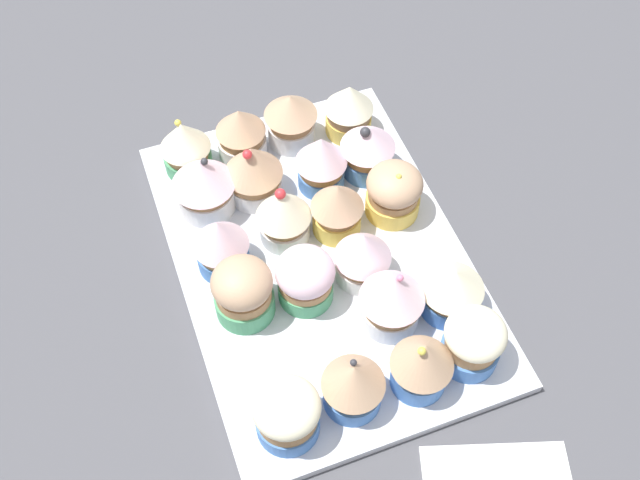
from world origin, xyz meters
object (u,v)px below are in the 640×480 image
object	(u,v)px
cupcake_9	(353,384)
cupcake_5	(241,133)
cupcake_4	(287,413)
cupcake_12	(337,207)
cupcake_3	(243,291)
cupcake_1	(204,184)
cupcake_15	(422,363)
cupcake_16	(349,109)
cupcake_6	(253,171)
cupcake_13	(363,255)
cupcake_18	(394,191)
baking_tray	(320,259)
cupcake_2	(221,243)
cupcake_0	(185,146)
cupcake_10	(291,118)
cupcake_8	(305,278)
cupcake_11	(321,161)
cupcake_14	(392,299)
cupcake_7	(283,214)
cupcake_19	(452,289)
cupcake_17	(368,149)

from	to	relation	value
cupcake_9	cupcake_5	bearing A→B (deg)	-178.92
cupcake_4	cupcake_12	size ratio (longest dim) A/B	0.91
cupcake_3	cupcake_4	bearing A→B (deg)	-0.08
cupcake_1	cupcake_3	bearing A→B (deg)	0.41
cupcake_15	cupcake_16	xyz separation A→B (cm)	(-32.18, 5.62, -0.34)
cupcake_6	cupcake_13	world-z (taller)	cupcake_6
cupcake_4	cupcake_3	bearing A→B (deg)	179.92
cupcake_18	baking_tray	bearing A→B (deg)	-72.70
cupcake_2	cupcake_0	bearing A→B (deg)	-179.80
cupcake_3	cupcake_10	size ratio (longest dim) A/B	1.02
cupcake_8	cupcake_9	distance (cm)	12.17
cupcake_8	cupcake_10	distance (cm)	21.21
cupcake_13	cupcake_2	bearing A→B (deg)	-115.05
cupcake_3	cupcake_11	size ratio (longest dim) A/B	0.97
cupcake_3	cupcake_14	bearing A→B (deg)	65.06
baking_tray	cupcake_16	world-z (taller)	cupcake_16
cupcake_8	cupcake_2	bearing A→B (deg)	-133.99
cupcake_11	cupcake_14	size ratio (longest dim) A/B	0.95
cupcake_6	cupcake_15	distance (cm)	27.94
cupcake_7	cupcake_19	xyz separation A→B (cm)	(13.93, 12.64, -0.65)
cupcake_11	cupcake_0	bearing A→B (deg)	-119.28
baking_tray	cupcake_5	size ratio (longest dim) A/B	6.00
cupcake_14	cupcake_9	bearing A→B (deg)	-44.92
cupcake_0	cupcake_12	world-z (taller)	cupcake_0
cupcake_0	cupcake_9	size ratio (longest dim) A/B	1.02
cupcake_6	cupcake_13	distance (cm)	15.60
cupcake_11	cupcake_19	xyz separation A→B (cm)	(19.28, 6.48, -0.64)
cupcake_12	cupcake_15	size ratio (longest dim) A/B	0.92
cupcake_0	cupcake_14	size ratio (longest dim) A/B	0.94
cupcake_4	cupcake_18	size ratio (longest dim) A/B	0.97
cupcake_6	cupcake_17	world-z (taller)	cupcake_6
cupcake_3	cupcake_17	bearing A→B (deg)	124.63
cupcake_0	cupcake_4	xyz separation A→B (cm)	(33.18, 0.53, -0.32)
baking_tray	cupcake_8	size ratio (longest dim) A/B	6.36
cupcake_11	cupcake_2	bearing A→B (deg)	-63.44
cupcake_3	cupcake_4	xyz separation A→B (cm)	(13.16, -0.02, -0.27)
cupcake_7	cupcake_11	xyz separation A→B (cm)	(-5.35, 6.16, -0.01)
cupcake_0	cupcake_19	distance (cm)	33.27
cupcake_5	baking_tray	bearing A→B (deg)	11.74
baking_tray	cupcake_6	distance (cm)	11.93
cupcake_10	cupcake_9	bearing A→B (deg)	-9.36
cupcake_12	cupcake_19	xyz separation A→B (cm)	(12.91, 7.07, -0.44)
cupcake_16	cupcake_17	distance (cm)	6.40
cupcake_4	cupcake_14	xyz separation A→B (cm)	(-7.08, 13.08, 0.67)
cupcake_9	cupcake_19	world-z (taller)	cupcake_9
cupcake_10	cupcake_14	bearing A→B (deg)	2.75
cupcake_1	cupcake_15	world-z (taller)	same
cupcake_5	cupcake_16	xyz separation A→B (cm)	(0.81, 12.76, 0.07)
cupcake_7	cupcake_10	xyz separation A→B (cm)	(-12.69, 5.21, -0.21)
cupcake_4	cupcake_16	xyz separation A→B (cm)	(-32.18, 18.61, 0.28)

